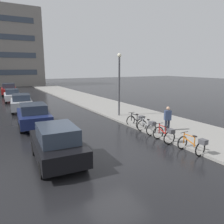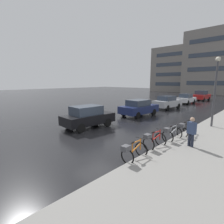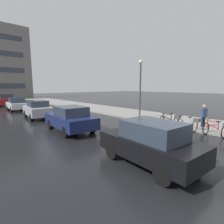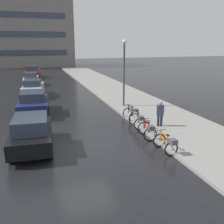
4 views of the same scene
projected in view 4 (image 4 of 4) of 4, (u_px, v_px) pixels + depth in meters
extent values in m
plane|color=black|center=(85.00, 152.00, 11.57)|extent=(140.00, 140.00, 0.00)
cube|color=gray|center=(127.00, 98.00, 22.50)|extent=(4.80, 60.00, 0.14)
torus|color=black|center=(159.00, 140.00, 11.98)|extent=(0.68, 0.07, 0.68)
torus|color=black|center=(171.00, 149.00, 11.03)|extent=(0.68, 0.07, 0.68)
cube|color=orange|center=(167.00, 141.00, 11.27)|extent=(0.04, 0.04, 0.50)
cube|color=orange|center=(161.00, 136.00, 11.84)|extent=(0.04, 0.04, 0.54)
cube|color=orange|center=(164.00, 134.00, 11.50)|extent=(0.04, 0.63, 0.04)
cube|color=orange|center=(164.00, 140.00, 11.55)|extent=(0.05, 0.71, 0.26)
ellipsoid|color=black|center=(168.00, 135.00, 11.20)|extent=(0.14, 0.26, 0.07)
cylinder|color=black|center=(161.00, 130.00, 11.76)|extent=(0.50, 0.03, 0.03)
cube|color=#4C4C51|center=(173.00, 142.00, 10.81)|extent=(0.28, 0.34, 0.22)
torus|color=black|center=(144.00, 128.00, 13.64)|extent=(0.73, 0.15, 0.73)
torus|color=black|center=(150.00, 135.00, 12.69)|extent=(0.73, 0.15, 0.73)
cube|color=red|center=(148.00, 128.00, 12.93)|extent=(0.04, 0.04, 0.51)
cube|color=red|center=(145.00, 124.00, 13.49)|extent=(0.04, 0.04, 0.56)
cube|color=red|center=(147.00, 122.00, 13.15)|extent=(0.11, 0.60, 0.04)
cube|color=red|center=(146.00, 127.00, 13.20)|extent=(0.12, 0.69, 0.25)
ellipsoid|color=black|center=(148.00, 123.00, 12.85)|extent=(0.17, 0.28, 0.07)
cylinder|color=black|center=(145.00, 118.00, 13.41)|extent=(0.50, 0.09, 0.03)
cube|color=#4C4C51|center=(151.00, 128.00, 12.46)|extent=(0.32, 0.37, 0.22)
torus|color=black|center=(134.00, 119.00, 15.25)|extent=(0.73, 0.12, 0.73)
torus|color=black|center=(140.00, 124.00, 14.29)|extent=(0.73, 0.12, 0.73)
cube|color=#ADAFB5|center=(138.00, 118.00, 14.54)|extent=(0.04, 0.04, 0.52)
cube|color=#ADAFB5|center=(135.00, 115.00, 15.10)|extent=(0.04, 0.04, 0.55)
cube|color=#ADAFB5|center=(137.00, 113.00, 14.76)|extent=(0.08, 0.61, 0.04)
cube|color=#ADAFB5|center=(137.00, 118.00, 14.81)|extent=(0.09, 0.70, 0.25)
ellipsoid|color=black|center=(138.00, 114.00, 14.46)|extent=(0.16, 0.27, 0.07)
cylinder|color=black|center=(135.00, 110.00, 15.03)|extent=(0.50, 0.07, 0.03)
cube|color=#4C4C51|center=(141.00, 118.00, 14.07)|extent=(0.31, 0.36, 0.22)
torus|color=black|center=(128.00, 113.00, 16.65)|extent=(0.72, 0.08, 0.72)
torus|color=black|center=(134.00, 117.00, 15.68)|extent=(0.72, 0.08, 0.72)
cube|color=black|center=(132.00, 111.00, 15.92)|extent=(0.04, 0.04, 0.56)
cube|color=black|center=(128.00, 109.00, 16.51)|extent=(0.04, 0.04, 0.57)
cube|color=black|center=(130.00, 107.00, 16.15)|extent=(0.05, 0.65, 0.04)
cube|color=black|center=(130.00, 111.00, 16.20)|extent=(0.05, 0.73, 0.26)
ellipsoid|color=black|center=(132.00, 107.00, 15.84)|extent=(0.15, 0.26, 0.07)
cylinder|color=black|center=(128.00, 104.00, 16.42)|extent=(0.50, 0.04, 0.03)
cube|color=#4C4C51|center=(135.00, 111.00, 15.45)|extent=(0.29, 0.35, 0.22)
cube|color=black|center=(32.00, 136.00, 11.70)|extent=(2.07, 4.01, 0.68)
cube|color=#2D3847|center=(30.00, 123.00, 11.38)|extent=(1.63, 2.23, 0.64)
cylinder|color=black|center=(17.00, 135.00, 12.74)|extent=(0.26, 0.65, 0.64)
cylinder|color=black|center=(50.00, 132.00, 13.11)|extent=(0.26, 0.65, 0.64)
cylinder|color=black|center=(11.00, 155.00, 10.48)|extent=(0.26, 0.65, 0.64)
cylinder|color=black|center=(50.00, 151.00, 10.85)|extent=(0.26, 0.65, 0.64)
cube|color=navy|center=(34.00, 104.00, 17.60)|extent=(2.25, 4.30, 0.71)
cube|color=#2D3847|center=(33.00, 96.00, 17.28)|extent=(1.74, 2.16, 0.58)
cylinder|color=black|center=(23.00, 106.00, 18.71)|extent=(0.27, 0.66, 0.64)
cylinder|color=black|center=(47.00, 104.00, 19.10)|extent=(0.27, 0.66, 0.64)
cylinder|color=black|center=(19.00, 115.00, 16.30)|extent=(0.27, 0.66, 0.64)
cylinder|color=black|center=(47.00, 113.00, 16.69)|extent=(0.27, 0.66, 0.64)
cube|color=#B2B5BA|center=(33.00, 89.00, 23.27)|extent=(2.20, 4.24, 0.75)
cube|color=#2D3847|center=(33.00, 83.00, 22.94)|extent=(1.67, 2.17, 0.54)
cylinder|color=black|center=(26.00, 91.00, 24.40)|extent=(0.29, 0.66, 0.64)
cylinder|color=black|center=(43.00, 90.00, 24.72)|extent=(0.29, 0.66, 0.64)
cylinder|color=black|center=(23.00, 96.00, 22.02)|extent=(0.29, 0.66, 0.64)
cylinder|color=black|center=(42.00, 95.00, 22.34)|extent=(0.29, 0.66, 0.64)
cube|color=silver|center=(31.00, 80.00, 29.36)|extent=(1.86, 3.78, 0.63)
cube|color=#2D3847|center=(31.00, 75.00, 29.06)|extent=(1.47, 1.88, 0.58)
cylinder|color=black|center=(25.00, 82.00, 30.33)|extent=(0.25, 0.65, 0.64)
cylinder|color=black|center=(38.00, 81.00, 30.70)|extent=(0.25, 0.65, 0.64)
cylinder|color=black|center=(24.00, 84.00, 28.19)|extent=(0.25, 0.65, 0.64)
cylinder|color=black|center=(38.00, 84.00, 28.57)|extent=(0.25, 0.65, 0.64)
cube|color=#AD1919|center=(32.00, 73.00, 35.53)|extent=(2.24, 3.97, 0.75)
cube|color=#2D3847|center=(32.00, 68.00, 35.20)|extent=(1.73, 1.95, 0.67)
cylinder|color=black|center=(27.00, 75.00, 36.55)|extent=(0.27, 0.66, 0.64)
cylinder|color=black|center=(39.00, 75.00, 36.94)|extent=(0.27, 0.66, 0.64)
cylinder|color=black|center=(25.00, 77.00, 34.32)|extent=(0.27, 0.66, 0.64)
cylinder|color=black|center=(39.00, 77.00, 34.71)|extent=(0.27, 0.66, 0.64)
cylinder|color=#1E2333|center=(158.00, 122.00, 14.64)|extent=(0.14, 0.14, 0.81)
cylinder|color=#1E2333|center=(161.00, 122.00, 14.63)|extent=(0.14, 0.14, 0.81)
cube|color=navy|center=(160.00, 110.00, 14.44)|extent=(0.46, 0.37, 0.60)
sphere|color=tan|center=(161.00, 103.00, 14.33)|extent=(0.22, 0.22, 0.22)
cylinder|color=#424247|center=(124.00, 77.00, 18.82)|extent=(0.14, 0.14, 4.81)
sphere|color=#F2EACC|center=(124.00, 42.00, 18.14)|extent=(0.33, 0.33, 0.33)
cube|color=gray|center=(25.00, 26.00, 51.49)|extent=(18.99, 8.73, 16.47)
cube|color=#333D4C|center=(27.00, 53.00, 48.86)|extent=(15.57, 0.06, 1.10)
cube|color=#333D4C|center=(25.00, 34.00, 47.92)|extent=(15.57, 0.06, 1.10)
cube|color=#333D4C|center=(23.00, 15.00, 46.98)|extent=(15.57, 0.06, 1.10)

